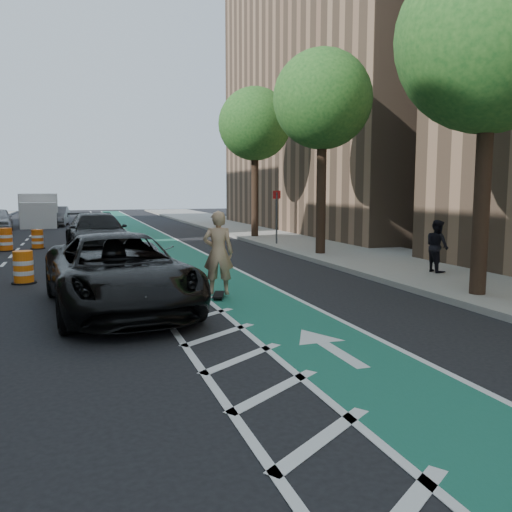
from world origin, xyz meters
name	(u,v)px	position (x,y,z in m)	size (l,w,h in m)	color
ground	(124,323)	(0.00, 0.00, 0.00)	(120.00, 120.00, 0.00)	black
bike_lane	(182,256)	(3.00, 10.00, 0.01)	(2.00, 90.00, 0.01)	#1A5B3F
buffer_strip	(142,258)	(1.50, 10.00, 0.01)	(1.40, 90.00, 0.01)	silver
sidewalk_right	(336,248)	(9.50, 10.00, 0.07)	(5.00, 90.00, 0.15)	gray
curb_right	(281,250)	(7.05, 10.00, 0.08)	(0.12, 90.00, 0.16)	gray
building_right_far	(382,76)	(17.50, 20.00, 9.50)	(14.00, 22.00, 19.00)	#84664C
tree_r_b	(479,43)	(7.90, 0.00, 5.77)	(4.20, 4.20, 7.90)	#382619
tree_r_c	(324,99)	(7.90, 8.00, 5.77)	(4.20, 4.20, 7.90)	#382619
tree_r_d	(255,124)	(7.90, 16.00, 5.77)	(4.20, 4.20, 7.90)	#382619
sign_post	(277,216)	(7.60, 12.00, 1.35)	(0.35, 0.08, 2.47)	#4C4C4C
skateboard	(219,295)	(2.30, 1.72, 0.09)	(0.47, 0.83, 0.11)	black
skateboarder	(218,253)	(2.30, 1.72, 1.08)	(0.71, 0.46, 1.94)	tan
suv_near	(118,272)	(0.00, 1.21, 0.80)	(2.66, 5.77, 1.60)	black
suv_far	(97,233)	(0.00, 12.40, 0.78)	(2.19, 5.39, 1.56)	black
car_grey	(56,216)	(-2.10, 29.83, 0.67)	(1.43, 4.09, 1.35)	#5B5B60
pedestrian	(437,246)	(9.07, 2.73, 0.91)	(0.74, 0.58, 1.52)	black
box_truck	(39,211)	(-3.22, 29.83, 1.03)	(2.62, 5.47, 2.24)	silver
barrel_a	(23,268)	(-2.20, 5.36, 0.42)	(0.65, 0.65, 0.89)	orange
barrel_b	(5,240)	(-3.60, 14.00, 0.45)	(0.70, 0.70, 0.95)	#FF620D
barrel_c	(38,240)	(-2.40, 14.50, 0.39)	(0.60, 0.60, 0.82)	orange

